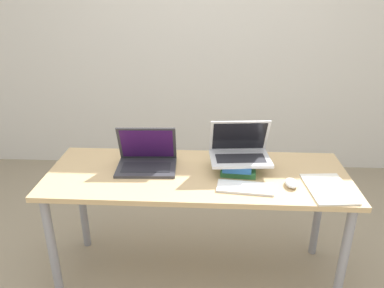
{
  "coord_description": "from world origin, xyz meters",
  "views": [
    {
      "loc": [
        0.07,
        -1.58,
        1.74
      ],
      "look_at": [
        -0.03,
        0.31,
        0.92
      ],
      "focal_mm": 35.0,
      "sensor_mm": 36.0,
      "label": 1
    }
  ],
  "objects_px": {
    "book_stack": "(238,164)",
    "wireless_keyboard": "(245,187)",
    "laptop_left": "(147,159)",
    "mouse": "(291,183)",
    "laptop_on_books": "(240,151)",
    "notepad": "(328,189)"
  },
  "relations": [
    {
      "from": "laptop_on_books",
      "to": "mouse",
      "type": "xyz_separation_m",
      "value": [
        0.27,
        -0.18,
        -0.1
      ]
    },
    {
      "from": "laptop_left",
      "to": "book_stack",
      "type": "bearing_deg",
      "value": -0.96
    },
    {
      "from": "book_stack",
      "to": "laptop_on_books",
      "type": "distance_m",
      "value": 0.08
    },
    {
      "from": "laptop_left",
      "to": "book_stack",
      "type": "distance_m",
      "value": 0.53
    },
    {
      "from": "wireless_keyboard",
      "to": "mouse",
      "type": "relative_size",
      "value": 2.97
    },
    {
      "from": "book_stack",
      "to": "mouse",
      "type": "relative_size",
      "value": 2.62
    },
    {
      "from": "wireless_keyboard",
      "to": "laptop_on_books",
      "type": "bearing_deg",
      "value": 95.11
    },
    {
      "from": "laptop_on_books",
      "to": "wireless_keyboard",
      "type": "relative_size",
      "value": 1.17
    },
    {
      "from": "mouse",
      "to": "notepad",
      "type": "bearing_deg",
      "value": -8.76
    },
    {
      "from": "wireless_keyboard",
      "to": "notepad",
      "type": "height_order",
      "value": "wireless_keyboard"
    },
    {
      "from": "wireless_keyboard",
      "to": "notepad",
      "type": "relative_size",
      "value": 0.91
    },
    {
      "from": "notepad",
      "to": "laptop_left",
      "type": "bearing_deg",
      "value": 168.1
    },
    {
      "from": "laptop_on_books",
      "to": "laptop_left",
      "type": "bearing_deg",
      "value": 179.72
    },
    {
      "from": "laptop_on_books",
      "to": "mouse",
      "type": "distance_m",
      "value": 0.34
    },
    {
      "from": "book_stack",
      "to": "mouse",
      "type": "distance_m",
      "value": 0.32
    },
    {
      "from": "book_stack",
      "to": "wireless_keyboard",
      "type": "height_order",
      "value": "book_stack"
    },
    {
      "from": "wireless_keyboard",
      "to": "notepad",
      "type": "bearing_deg",
      "value": 1.8
    },
    {
      "from": "book_stack",
      "to": "laptop_on_books",
      "type": "height_order",
      "value": "laptop_on_books"
    },
    {
      "from": "laptop_on_books",
      "to": "wireless_keyboard",
      "type": "xyz_separation_m",
      "value": [
        0.02,
        -0.22,
        -0.11
      ]
    },
    {
      "from": "laptop_left",
      "to": "laptop_on_books",
      "type": "relative_size",
      "value": 0.99
    },
    {
      "from": "wireless_keyboard",
      "to": "mouse",
      "type": "height_order",
      "value": "mouse"
    },
    {
      "from": "laptop_left",
      "to": "mouse",
      "type": "xyz_separation_m",
      "value": [
        0.81,
        -0.18,
        -0.03
      ]
    }
  ]
}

